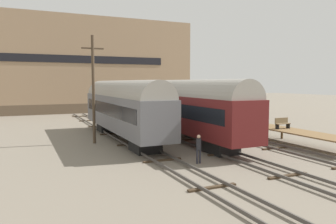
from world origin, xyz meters
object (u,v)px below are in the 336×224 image
object	(u,v)px
utility_pole	(93,88)
train_car_maroon	(182,105)
train_car_grey	(123,106)
train_car_green	(192,100)
person_worker	(199,146)
bench	(282,123)

from	to	relation	value
utility_pole	train_car_maroon	bearing A→B (deg)	-11.38
train_car_grey	train_car_maroon	size ratio (longest dim) A/B	0.92
train_car_green	utility_pole	distance (m)	13.34
train_car_green	person_worker	world-z (taller)	train_car_green
train_car_green	person_worker	distance (m)	16.83
train_car_maroon	bench	world-z (taller)	train_car_maroon
bench	train_car_grey	bearing A→B (deg)	151.07
train_car_grey	train_car_green	size ratio (longest dim) A/B	1.01
train_car_grey	train_car_maroon	bearing A→B (deg)	-24.94
train_car_maroon	person_worker	world-z (taller)	train_car_maroon
train_car_maroon	utility_pole	world-z (taller)	utility_pole
train_car_green	person_worker	xyz separation A→B (m)	(-7.67, -14.85, -1.93)
train_car_green	bench	bearing A→B (deg)	-77.29
train_car_maroon	train_car_green	bearing A→B (deg)	55.10
train_car_grey	person_worker	world-z (taller)	train_car_grey
train_car_grey	person_worker	xyz separation A→B (m)	(1.80, -10.27, -1.89)
train_car_maroon	bench	size ratio (longest dim) A/B	13.40
train_car_grey	train_car_maroon	world-z (taller)	train_car_maroon
train_car_maroon	bench	distance (m)	8.63
train_car_green	bench	size ratio (longest dim) A/B	12.11
bench	utility_pole	size ratio (longest dim) A/B	0.16
train_car_green	utility_pole	bearing A→B (deg)	-156.42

